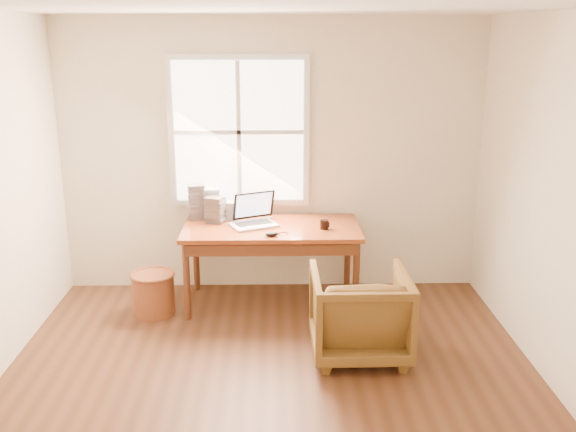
# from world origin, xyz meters

# --- Properties ---
(room_shell) EXTENTS (4.04, 4.54, 2.64)m
(room_shell) POSITION_xyz_m (-0.02, 0.16, 1.32)
(room_shell) COLOR #53301C
(room_shell) RESTS_ON ground
(desk) EXTENTS (1.60, 0.80, 0.04)m
(desk) POSITION_xyz_m (0.00, 1.80, 0.73)
(desk) COLOR brown
(desk) RESTS_ON room_shell
(armchair) EXTENTS (0.75, 0.77, 0.69)m
(armchair) POSITION_xyz_m (0.69, 0.79, 0.35)
(armchair) COLOR brown
(armchair) RESTS_ON room_shell
(wicker_stool) EXTENTS (0.48, 0.48, 0.37)m
(wicker_stool) POSITION_xyz_m (-1.06, 1.59, 0.19)
(wicker_stool) COLOR brown
(wicker_stool) RESTS_ON room_shell
(laptop) EXTENTS (0.48, 0.49, 0.27)m
(laptop) POSITION_xyz_m (-0.16, 1.81, 0.88)
(laptop) COLOR silver
(laptop) RESTS_ON desk
(mouse) EXTENTS (0.13, 0.10, 0.04)m
(mouse) POSITION_xyz_m (0.00, 1.51, 0.77)
(mouse) COLOR black
(mouse) RESTS_ON desk
(coffee_mug) EXTENTS (0.10, 0.10, 0.08)m
(coffee_mug) POSITION_xyz_m (0.47, 1.71, 0.79)
(coffee_mug) COLOR black
(coffee_mug) RESTS_ON desk
(cd_stack_a) EXTENTS (0.16, 0.15, 0.29)m
(cd_stack_a) POSITION_xyz_m (-0.56, 2.08, 0.90)
(cd_stack_a) COLOR silver
(cd_stack_a) RESTS_ON desk
(cd_stack_b) EXTENTS (0.20, 0.19, 0.24)m
(cd_stack_b) POSITION_xyz_m (-0.52, 1.95, 0.87)
(cd_stack_b) COLOR #25252A
(cd_stack_b) RESTS_ON desk
(cd_stack_c) EXTENTS (0.17, 0.16, 0.33)m
(cd_stack_c) POSITION_xyz_m (-0.70, 2.06, 0.91)
(cd_stack_c) COLOR #93949F
(cd_stack_c) RESTS_ON desk
(cd_stack_d) EXTENTS (0.15, 0.14, 0.17)m
(cd_stack_d) POSITION_xyz_m (-0.36, 2.03, 0.84)
(cd_stack_d) COLOR silver
(cd_stack_d) RESTS_ON desk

